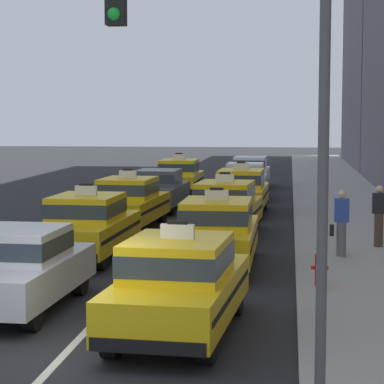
# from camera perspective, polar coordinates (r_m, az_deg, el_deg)

# --- Properties ---
(ground_plane) EXTENTS (160.00, 160.00, 0.00)m
(ground_plane) POSITION_cam_1_polar(r_m,az_deg,el_deg) (12.89, -9.14, -11.37)
(ground_plane) COLOR #232326
(lane_stripe_left_right) EXTENTS (0.14, 80.00, 0.01)m
(lane_stripe_left_right) POSITION_cam_1_polar(r_m,az_deg,el_deg) (32.25, 0.66, -1.16)
(lane_stripe_left_right) COLOR silver
(lane_stripe_left_right) RESTS_ON ground
(sidewalk_curb) EXTENTS (4.00, 90.00, 0.15)m
(sidewalk_curb) POSITION_cam_1_polar(r_m,az_deg,el_deg) (27.18, 11.33, -2.35)
(sidewalk_curb) COLOR #9E9993
(sidewalk_curb) RESTS_ON ground
(sedan_left_nearest) EXTENTS (1.90, 4.35, 1.58)m
(sedan_left_nearest) POSITION_cam_1_polar(r_m,az_deg,el_deg) (15.86, -11.87, -5.08)
(sedan_left_nearest) COLOR black
(sedan_left_nearest) RESTS_ON ground
(taxi_left_second) EXTENTS (1.95, 4.61, 1.96)m
(taxi_left_second) POSITION_cam_1_polar(r_m,az_deg,el_deg) (21.17, -7.27, -2.29)
(taxi_left_second) COLOR black
(taxi_left_second) RESTS_ON ground
(taxi_left_third) EXTENTS (2.06, 4.65, 1.96)m
(taxi_left_third) POSITION_cam_1_polar(r_m,az_deg,el_deg) (26.61, -4.42, -0.68)
(taxi_left_third) COLOR black
(taxi_left_third) RESTS_ON ground
(sedan_left_fourth) EXTENTS (1.89, 4.35, 1.58)m
(sedan_left_fourth) POSITION_cam_1_polar(r_m,az_deg,el_deg) (31.60, -2.33, 0.24)
(sedan_left_fourth) COLOR black
(sedan_left_fourth) RESTS_ON ground
(taxi_left_fifth) EXTENTS (1.84, 4.57, 1.96)m
(taxi_left_fifth) POSITION_cam_1_polar(r_m,az_deg,el_deg) (37.18, -0.89, 1.08)
(taxi_left_fifth) COLOR black
(taxi_left_fifth) RESTS_ON ground
(taxi_right_nearest) EXTENTS (2.11, 4.67, 1.96)m
(taxi_right_nearest) POSITION_cam_1_polar(r_m,az_deg,el_deg) (13.82, -0.92, -6.39)
(taxi_right_nearest) COLOR black
(taxi_right_nearest) RESTS_ON ground
(taxi_right_second) EXTENTS (1.83, 4.57, 1.96)m
(taxi_right_second) POSITION_cam_1_polar(r_m,az_deg,el_deg) (19.81, 1.75, -2.78)
(taxi_right_second) COLOR black
(taxi_right_second) RESTS_ON ground
(taxi_right_third) EXTENTS (2.12, 4.67, 1.96)m
(taxi_right_third) POSITION_cam_1_polar(r_m,az_deg,el_deg) (24.99, 2.32, -1.07)
(taxi_right_third) COLOR black
(taxi_right_third) RESTS_ON ground
(taxi_right_fourth) EXTENTS (1.94, 4.61, 1.96)m
(taxi_right_fourth) POSITION_cam_1_polar(r_m,az_deg,el_deg) (30.53, 3.44, 0.11)
(taxi_right_fourth) COLOR black
(taxi_right_fourth) RESTS_ON ground
(sedan_right_fifth) EXTENTS (1.77, 4.30, 1.58)m
(sedan_right_fifth) POSITION_cam_1_polar(r_m,az_deg,el_deg) (35.87, 3.72, 0.86)
(sedan_right_fifth) COLOR black
(sedan_right_fifth) RESTS_ON ground
(sedan_right_sixth) EXTENTS (1.88, 4.35, 1.58)m
(sedan_right_sixth) POSITION_cam_1_polar(r_m,az_deg,el_deg) (41.22, 4.07, 1.45)
(sedan_right_sixth) COLOR black
(sedan_right_sixth) RESTS_ON ground
(pedestrian_near_crosswalk) EXTENTS (0.36, 0.24, 1.66)m
(pedestrian_near_crosswalk) POSITION_cam_1_polar(r_m,az_deg,el_deg) (22.60, 12.86, -1.61)
(pedestrian_near_crosswalk) COLOR #473828
(pedestrian_near_crosswalk) RESTS_ON sidewalk_curb
(pedestrian_mid_block) EXTENTS (0.47, 0.24, 1.67)m
(pedestrian_mid_block) POSITION_cam_1_polar(r_m,az_deg,el_deg) (20.90, 10.32, -2.14)
(pedestrian_mid_block) COLOR slate
(pedestrian_mid_block) RESTS_ON sidewalk_curb
(fire_hydrant) EXTENTS (0.36, 0.22, 0.73)m
(fire_hydrant) POSITION_cam_1_polar(r_m,az_deg,el_deg) (17.29, 8.87, -5.17)
(fire_hydrant) COLOR red
(fire_hydrant) RESTS_ON sidewalk_curb
(traffic_light_pole) EXTENTS (2.87, 0.33, 5.58)m
(traffic_light_pole) POSITION_cam_1_polar(r_m,az_deg,el_deg) (10.27, 3.76, 6.05)
(traffic_light_pole) COLOR #47474C
(traffic_light_pole) RESTS_ON ground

